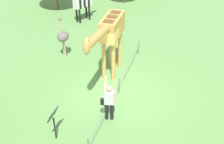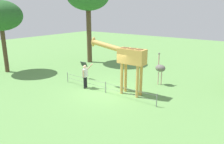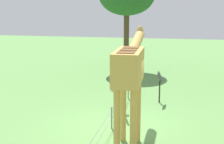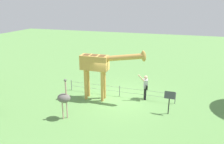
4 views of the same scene
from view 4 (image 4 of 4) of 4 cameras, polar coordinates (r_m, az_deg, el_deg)
The scene contains 6 objects.
ground_plane at distance 13.88m, azimuth 1.82°, elevation -6.87°, with size 60.00×60.00×0.00m, color #60934C.
giraffe at distance 12.86m, azimuth -3.24°, elevation 1.87°, with size 4.01×0.73×3.35m.
visitor at distance 13.46m, azimuth 8.96°, elevation -3.72°, with size 0.65×0.57×1.70m.
ostrich at distance 11.30m, azimuth -12.77°, elevation -6.89°, with size 0.70×0.56×2.25m.
info_sign at distance 11.97m, azimuth 15.18°, elevation -6.81°, with size 0.56×0.21×1.32m.
wire_fence at distance 13.87m, azimuth 2.05°, elevation -5.04°, with size 7.05×0.05×0.75m.
Camera 4 is at (3.38, -12.10, 5.90)m, focal length 34.01 mm.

